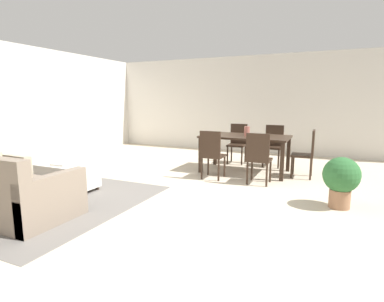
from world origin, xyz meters
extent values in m
plane|color=beige|center=(0.00, 0.00, 0.00)|extent=(10.80, 10.80, 0.00)
cube|color=silver|center=(0.00, 5.00, 1.35)|extent=(9.00, 0.12, 2.70)
cube|color=slate|center=(-2.03, -0.62, 0.00)|extent=(3.00, 2.80, 0.01)
cube|color=gray|center=(-2.02, -1.20, 0.21)|extent=(2.14, 0.95, 0.42)
cube|color=gray|center=(-1.03, -1.20, 0.31)|extent=(0.14, 0.95, 0.62)
cube|color=tan|center=(-1.47, -1.31, 0.63)|extent=(0.41, 0.13, 0.41)
cube|color=silver|center=(-2.03, -0.04, 0.24)|extent=(1.04, 0.47, 0.36)
cylinder|color=#332319|center=(-2.50, 0.14, 0.03)|extent=(0.05, 0.05, 0.06)
cylinder|color=#332319|center=(-1.57, 0.14, 0.03)|extent=(0.05, 0.05, 0.06)
cylinder|color=#332319|center=(-2.50, -0.23, 0.03)|extent=(0.05, 0.05, 0.06)
cylinder|color=#332319|center=(-1.57, -0.23, 0.03)|extent=(0.05, 0.05, 0.06)
cube|color=#332319|center=(0.32, 2.43, 0.74)|extent=(1.74, 0.99, 0.04)
cube|color=#332319|center=(-0.49, 2.87, 0.36)|extent=(0.07, 0.07, 0.72)
cube|color=#332319|center=(1.14, 2.87, 0.36)|extent=(0.07, 0.07, 0.72)
cube|color=#332319|center=(-0.49, 2.00, 0.36)|extent=(0.07, 0.07, 0.72)
cube|color=#332319|center=(1.14, 2.00, 0.36)|extent=(0.07, 0.07, 0.72)
cube|color=#332319|center=(-0.09, 1.68, 0.43)|extent=(0.40, 0.40, 0.04)
cube|color=#332319|center=(-0.09, 1.50, 0.69)|extent=(0.40, 0.04, 0.47)
cylinder|color=#332319|center=(-0.26, 1.85, 0.21)|extent=(0.04, 0.04, 0.41)
cylinder|color=#332319|center=(0.08, 1.85, 0.21)|extent=(0.04, 0.04, 0.41)
cylinder|color=#332319|center=(-0.26, 1.51, 0.21)|extent=(0.04, 0.04, 0.41)
cylinder|color=#332319|center=(0.08, 1.51, 0.21)|extent=(0.04, 0.04, 0.41)
cube|color=#332319|center=(0.79, 1.67, 0.43)|extent=(0.40, 0.40, 0.04)
cube|color=#332319|center=(0.79, 1.49, 0.69)|extent=(0.40, 0.04, 0.47)
cylinder|color=#332319|center=(0.62, 1.84, 0.21)|extent=(0.04, 0.04, 0.41)
cylinder|color=#332319|center=(0.96, 1.84, 0.21)|extent=(0.04, 0.04, 0.41)
cylinder|color=#332319|center=(0.62, 1.50, 0.21)|extent=(0.04, 0.04, 0.41)
cylinder|color=#332319|center=(0.96, 1.50, 0.21)|extent=(0.04, 0.04, 0.41)
cube|color=#332319|center=(-0.08, 3.21, 0.43)|extent=(0.41, 0.41, 0.04)
cube|color=#332319|center=(-0.09, 3.39, 0.69)|extent=(0.40, 0.05, 0.47)
cylinder|color=#332319|center=(0.09, 3.05, 0.21)|extent=(0.04, 0.04, 0.41)
cylinder|color=#332319|center=(-0.25, 3.04, 0.21)|extent=(0.04, 0.04, 0.41)
cylinder|color=#332319|center=(0.08, 3.39, 0.21)|extent=(0.04, 0.04, 0.41)
cylinder|color=#332319|center=(-0.26, 3.38, 0.21)|extent=(0.04, 0.04, 0.41)
cube|color=#332319|center=(0.75, 3.21, 0.43)|extent=(0.41, 0.41, 0.04)
cube|color=#332319|center=(0.75, 3.39, 0.69)|extent=(0.40, 0.05, 0.47)
cylinder|color=#332319|center=(0.92, 3.04, 0.21)|extent=(0.04, 0.04, 0.41)
cylinder|color=#332319|center=(0.58, 3.04, 0.21)|extent=(0.04, 0.04, 0.41)
cylinder|color=#332319|center=(0.92, 3.38, 0.21)|extent=(0.04, 0.04, 0.41)
cylinder|color=#332319|center=(0.58, 3.38, 0.21)|extent=(0.04, 0.04, 0.41)
cube|color=#332319|center=(1.44, 2.46, 0.43)|extent=(0.41, 0.41, 0.04)
cube|color=#332319|center=(1.62, 2.46, 0.69)|extent=(0.05, 0.40, 0.47)
cylinder|color=#332319|center=(1.28, 2.28, 0.21)|extent=(0.04, 0.04, 0.41)
cylinder|color=#332319|center=(1.27, 2.62, 0.21)|extent=(0.04, 0.04, 0.41)
cylinder|color=#332319|center=(1.62, 2.29, 0.21)|extent=(0.04, 0.04, 0.41)
cylinder|color=#332319|center=(1.61, 2.63, 0.21)|extent=(0.04, 0.04, 0.41)
cylinder|color=#B26659|center=(0.37, 2.39, 0.86)|extent=(0.11, 0.11, 0.19)
cube|color=silver|center=(-2.11, -0.10, 0.43)|extent=(0.28, 0.23, 0.03)
cylinder|color=#996B4C|center=(2.09, 0.88, 0.13)|extent=(0.28, 0.28, 0.26)
sphere|color=#2D6633|center=(2.09, 0.88, 0.47)|extent=(0.49, 0.49, 0.49)
camera|label=1|loc=(1.92, -3.68, 1.49)|focal=28.60mm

